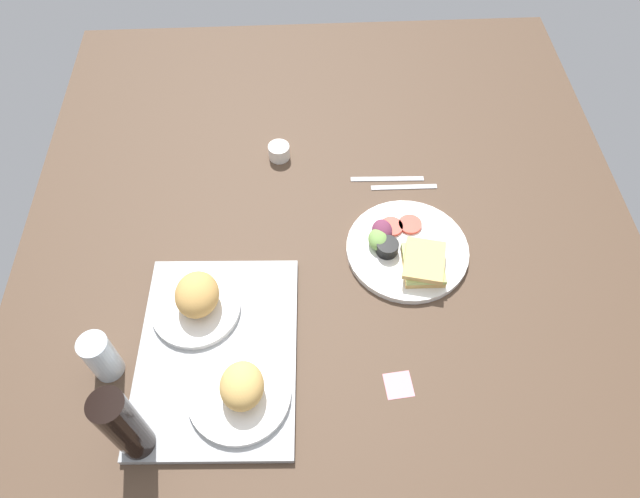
# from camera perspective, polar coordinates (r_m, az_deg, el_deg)

# --- Properties ---
(ground_plane) EXTENTS (1.90, 1.50, 0.03)m
(ground_plane) POSITION_cam_1_polar(r_m,az_deg,el_deg) (1.35, 1.32, -1.98)
(ground_plane) COLOR #4C3828
(serving_tray) EXTENTS (0.46, 0.35, 0.02)m
(serving_tray) POSITION_cam_1_polar(r_m,az_deg,el_deg) (1.24, -10.17, -10.10)
(serving_tray) COLOR #9EA0A3
(serving_tray) RESTS_ON ground_plane
(bread_plate_near) EXTENTS (0.21, 0.21, 0.08)m
(bread_plate_near) POSITION_cam_1_polar(r_m,az_deg,el_deg) (1.16, -7.93, -13.78)
(bread_plate_near) COLOR white
(bread_plate_near) RESTS_ON serving_tray
(bread_plate_far) EXTENTS (0.19, 0.19, 0.09)m
(bread_plate_far) POSITION_cam_1_polar(r_m,az_deg,el_deg) (1.26, -12.21, -5.01)
(bread_plate_far) COLOR white
(bread_plate_far) RESTS_ON serving_tray
(plate_with_salad) EXTENTS (0.29, 0.29, 0.05)m
(plate_with_salad) POSITION_cam_1_polar(r_m,az_deg,el_deg) (1.35, 8.61, -0.08)
(plate_with_salad) COLOR white
(plate_with_salad) RESTS_ON ground_plane
(drinking_glass) EXTENTS (0.06, 0.06, 0.12)m
(drinking_glass) POSITION_cam_1_polar(r_m,az_deg,el_deg) (1.24, -21.00, -10.01)
(drinking_glass) COLOR silver
(drinking_glass) RESTS_ON ground_plane
(soda_bottle) EXTENTS (0.06, 0.06, 0.23)m
(soda_bottle) POSITION_cam_1_polar(r_m,az_deg,el_deg) (1.11, -18.92, -16.44)
(soda_bottle) COLOR black
(soda_bottle) RESTS_ON ground_plane
(espresso_cup) EXTENTS (0.06, 0.06, 0.04)m
(espresso_cup) POSITION_cam_1_polar(r_m,az_deg,el_deg) (1.54, -4.11, 9.67)
(espresso_cup) COLOR silver
(espresso_cup) RESTS_ON ground_plane
(fork) EXTENTS (0.02, 0.17, 0.01)m
(fork) POSITION_cam_1_polar(r_m,az_deg,el_deg) (1.49, 8.38, 6.16)
(fork) COLOR #B7B7BC
(fork) RESTS_ON ground_plane
(knife) EXTENTS (0.02, 0.19, 0.01)m
(knife) POSITION_cam_1_polar(r_m,az_deg,el_deg) (1.51, 6.72, 6.99)
(knife) COLOR #B7B7BC
(knife) RESTS_ON ground_plane
(sticky_note) EXTENTS (0.06, 0.06, 0.00)m
(sticky_note) POSITION_cam_1_polar(r_m,az_deg,el_deg) (1.21, 7.85, -13.29)
(sticky_note) COLOR pink
(sticky_note) RESTS_ON ground_plane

